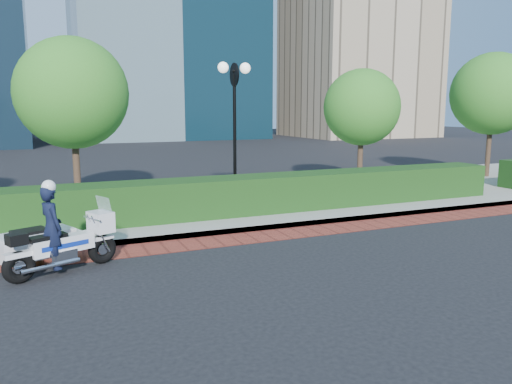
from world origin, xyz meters
name	(u,v)px	position (x,y,z in m)	size (l,w,h in m)	color
ground	(280,255)	(0.00, 0.00, 0.00)	(120.00, 120.00, 0.00)	black
brick_strip	(252,237)	(0.00, 1.50, 0.01)	(60.00, 1.00, 0.01)	maroon
sidewalk	(197,202)	(0.00, 6.00, 0.07)	(60.00, 8.00, 0.15)	gray
hedge_main	(222,196)	(0.00, 3.60, 0.65)	(18.00, 1.20, 1.00)	#1A3210
lamppost	(235,110)	(1.00, 5.20, 2.96)	(1.02, 0.70, 4.21)	black
tree_b	(72,93)	(-3.50, 6.50, 3.43)	(3.20, 3.20, 4.89)	#332319
tree_c	(362,107)	(6.50, 6.50, 3.05)	(2.80, 2.80, 4.30)	#332319
tree_d	(493,94)	(13.00, 6.50, 3.61)	(3.40, 3.40, 5.16)	#332319
tower_right	(360,5)	(28.00, 38.00, 14.00)	(14.00, 12.00, 28.00)	gray
police_motorcycle	(50,239)	(-4.39, 0.78, 0.60)	(2.24, 1.68, 1.76)	black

